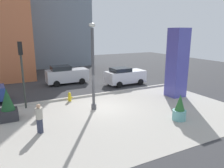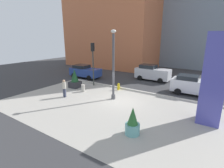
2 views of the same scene
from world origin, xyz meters
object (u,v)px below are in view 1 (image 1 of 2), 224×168
Objects in this scene: fire_hydrant at (70,97)px; traffic_light_far_side at (22,64)px; concrete_bollard at (40,113)px; potted_plant_mid_plaza at (8,106)px; lamp_post at (93,69)px; pedestrian_by_curb at (39,117)px; potted_plant_by_pillar at (180,109)px; car_intersection at (125,76)px; art_pillar_blue at (177,63)px; car_curb_east at (66,75)px.

traffic_light_far_side is (-3.31, -0.08, 2.86)m from fire_hydrant.
fire_hydrant is 1.00× the size of concrete_bollard.
fire_hydrant is (4.47, 1.89, -0.53)m from potted_plant_mid_plaza.
lamp_post is 8.01× the size of fire_hydrant.
pedestrian_by_curb is (-4.04, -2.09, -1.99)m from lamp_post.
potted_plant_by_pillar is at bearing -14.77° from pedestrian_by_curb.
concrete_bollard is 10.87m from car_intersection.
traffic_light_far_side is at bearing 141.42° from potted_plant_by_pillar.
traffic_light_far_side is at bearing -178.56° from fire_hydrant.
art_pillar_blue reaches higher than car_curb_east.
concrete_bollard is at bearing -75.82° from traffic_light_far_side.
car_intersection is 12.30m from pedestrian_by_curb.
potted_plant_mid_plaza is at bearing 117.77° from pedestrian_by_curb.
potted_plant_mid_plaza is at bearing 176.34° from art_pillar_blue.
lamp_post is at bearing -29.81° from traffic_light_far_side.
car_curb_east is 1.05× the size of car_intersection.
fire_hydrant is at bearing 111.85° from lamp_post.
pedestrian_by_curb is (-8.12, 2.14, 0.23)m from potted_plant_by_pillar.
car_curb_east is at bearing 106.24° from potted_plant_by_pillar.
fire_hydrant and concrete_bollard have the same top height.
potted_plant_by_pillar reaches higher than concrete_bollard.
potted_plant_by_pillar is 2.23× the size of concrete_bollard.
concrete_bollard is at bearing -150.72° from car_intersection.
car_curb_east reaches higher than fire_hydrant.
car_intersection is at bearing 15.91° from traffic_light_far_side.
lamp_post reaches higher than potted_plant_mid_plaza.
pedestrian_by_curb is (-11.59, -1.93, -1.94)m from art_pillar_blue.
car_curb_east is at bearing 76.68° from fire_hydrant.
potted_plant_mid_plaza is at bearing -157.15° from fire_hydrant.
potted_plant_by_pillar is 1.00× the size of pedestrian_by_curb.
potted_plant_mid_plaza is at bearing 160.47° from concrete_bollard.
lamp_post reaches higher than car_intersection.
traffic_light_far_side is 10.73m from car_intersection.
lamp_post is at bearing 178.84° from art_pillar_blue.
lamp_post reaches higher than art_pillar_blue.
potted_plant_mid_plaza is 0.43× the size of traffic_light_far_side.
traffic_light_far_side is 2.85× the size of pedestrian_by_curb.
car_intersection is 2.48× the size of pedestrian_by_curb.
pedestrian_by_curb reaches higher than fire_hydrant.
traffic_light_far_side is (-11.88, 2.64, 0.35)m from art_pillar_blue.
art_pillar_blue reaches higher than traffic_light_far_side.
pedestrian_by_curb is at bearing -170.53° from art_pillar_blue.
potted_plant_by_pillar is at bearing -46.05° from lamp_post.
potted_plant_by_pillar is 8.50m from fire_hydrant.
lamp_post is 8.10m from car_intersection.
art_pillar_blue reaches higher than concrete_bollard.
pedestrian_by_curb is at bearing -152.72° from lamp_post.
potted_plant_mid_plaza reaches higher than fire_hydrant.
potted_plant_mid_plaza is at bearing -122.90° from traffic_light_far_side.
lamp_post is 5.90m from potted_plant_mid_plaza.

